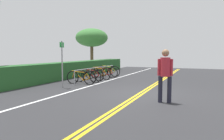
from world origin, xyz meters
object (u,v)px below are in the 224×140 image
Objects in this scene: bicycle_3 at (100,73)px; bicycle_5 at (109,71)px; pedestrian at (165,72)px; sign_post_near at (62,60)px; bicycle_2 at (92,75)px; tree_mid at (92,38)px; bicycle_1 at (87,76)px; bike_rack at (97,70)px; bicycle_0 at (81,77)px; bicycle_4 at (105,72)px.

bicycle_5 reaches higher than bicycle_3.
sign_post_near is at bearing 77.54° from pedestrian.
bicycle_2 is 9.08m from tree_mid.
bicycle_5 is 8.10m from pedestrian.
bicycle_1 is 0.98× the size of bicycle_2.
pedestrian reaches higher than bicycle_5.
bicycle_1 is 0.77× the size of sign_post_near.
bicycle_1 is 1.54m from bicycle_3.
bike_rack is at bearing -148.95° from tree_mid.
pedestrian is (-4.40, -4.85, 0.44)m from bike_rack.
bicycle_0 is at bearing -175.05° from bicycle_1.
sign_post_near is at bearing 177.53° from bicycle_3.
tree_mid is at bearing 39.30° from bicycle_5.
bicycle_3 is 0.42× the size of tree_mid.
bike_rack is 3.40m from sign_post_near.
bicycle_3 is (0.72, -0.18, 0.03)m from bicycle_2.
bicycle_1 is (0.73, 0.06, -0.01)m from bicycle_0.
pedestrian is (-3.19, -4.83, 0.69)m from bicycle_1.
bicycle_2 is (-0.39, 0.10, -0.24)m from bike_rack.
bicycle_0 is at bearing -177.50° from bicycle_5.
bicycle_2 is 1.00× the size of bicycle_5.
pedestrian is (-5.57, -4.83, 0.68)m from bicycle_4.
bicycle_1 is at bearing -178.70° from bike_rack.
bicycle_3 is 0.97× the size of pedestrian.
bicycle_0 is at bearing -178.71° from bicycle_4.
bicycle_5 is (1.99, 0.08, -0.21)m from bike_rack.
tree_mid reaches higher than sign_post_near.
bicycle_3 reaches higher than bicycle_0.
bicycle_1 is at bearing -2.81° from sign_post_near.
bike_rack reaches higher than bicycle_4.
bicycle_5 is at bearing 0.06° from sign_post_near.
bike_rack is 1.24m from bicycle_1.
bicycle_1 is 9.83m from tree_mid.
bicycle_3 is at bearing 45.24° from pedestrian.
bike_rack is 2.88× the size of bicycle_3.
pedestrian reaches higher than bicycle_1.
bicycle_2 is (0.82, 0.12, 0.00)m from bicycle_1.
bicycle_0 is 0.79× the size of sign_post_near.
bicycle_0 is 0.99× the size of bicycle_4.
tree_mid is (10.47, 4.23, 1.81)m from sign_post_near.
pedestrian is 5.06m from sign_post_near.
bicycle_5 is 0.98× the size of pedestrian.
sign_post_near is at bearing -158.00° from tree_mid.
bicycle_5 is at bearing 1.94° from bicycle_1.
bicycle_5 reaches higher than bicycle_4.
bicycle_4 is 7.41m from pedestrian.
bicycle_1 is 0.99× the size of bicycle_3.
bicycle_1 is 3.21m from bicycle_5.
bicycle_2 is 2.38m from bicycle_5.
bicycle_3 is (1.54, -0.05, 0.03)m from bicycle_1.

